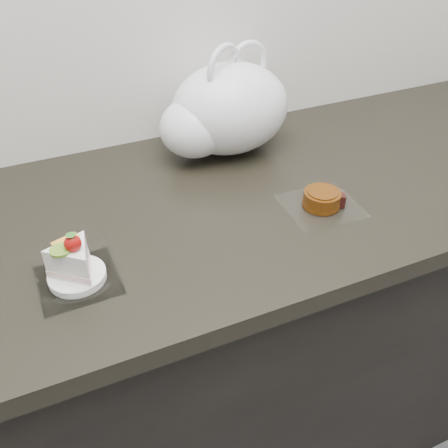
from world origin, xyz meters
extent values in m
cube|color=black|center=(0.00, 1.69, 0.43)|extent=(2.00, 0.60, 0.86)
cube|color=black|center=(0.00, 1.69, 0.88)|extent=(2.04, 0.64, 0.04)
cube|color=white|center=(-0.27, 1.56, 0.90)|extent=(0.13, 0.13, 0.00)
cylinder|color=white|center=(-0.27, 1.56, 0.91)|extent=(0.09, 0.09, 0.01)
ellipsoid|color=red|center=(-0.27, 1.55, 0.98)|extent=(0.03, 0.02, 0.03)
cone|color=#2D7223|center=(-0.27, 1.55, 1.00)|extent=(0.02, 0.02, 0.01)
cylinder|color=#7BA32F|center=(-0.29, 1.56, 0.97)|extent=(0.03, 0.03, 0.00)
cube|color=#FF9C30|center=(-0.28, 1.58, 0.97)|extent=(0.05, 0.03, 0.00)
cube|color=white|center=(0.21, 1.58, 0.90)|extent=(0.16, 0.15, 0.00)
cylinder|color=#5B340A|center=(0.21, 1.58, 0.92)|extent=(0.08, 0.08, 0.03)
cylinder|color=#5B340A|center=(0.21, 1.58, 0.90)|extent=(0.08, 0.08, 0.01)
cylinder|color=#5B340A|center=(0.21, 1.58, 0.93)|extent=(0.07, 0.07, 0.00)
cube|color=black|center=(0.24, 1.57, 0.91)|extent=(0.03, 0.02, 0.03)
ellipsoid|color=white|center=(0.14, 1.87, 1.00)|extent=(0.33, 0.29, 0.21)
ellipsoid|color=white|center=(0.05, 1.86, 0.98)|extent=(0.20, 0.19, 0.13)
torus|color=white|center=(0.13, 1.87, 1.10)|extent=(0.11, 0.07, 0.11)
torus|color=white|center=(0.19, 1.89, 1.09)|extent=(0.10, 0.03, 0.10)
camera|label=1|loc=(-0.30, 0.91, 1.48)|focal=40.00mm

